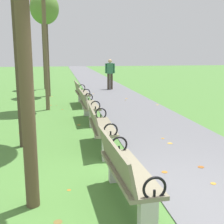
{
  "coord_description": "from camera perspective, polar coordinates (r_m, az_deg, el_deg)",
  "views": [
    {
      "loc": [
        -1.3,
        -3.46,
        1.99
      ],
      "look_at": [
        -0.05,
        3.53,
        0.55
      ],
      "focal_mm": 47.14,
      "sensor_mm": 36.0,
      "label": 1
    }
  ],
  "objects": [
    {
      "name": "ground_plane",
      "position": [
        4.2,
        9.61,
        -17.02
      ],
      "size": [
        80.0,
        80.0,
        0.0
      ],
      "primitive_type": "plane",
      "color": "#4C7F38"
    },
    {
      "name": "paved_walkway",
      "position": [
        21.7,
        -3.37,
        6.23
      ],
      "size": [
        2.5,
        44.0,
        0.02
      ],
      "primitive_type": "cube",
      "color": "slate",
      "rests_on": "ground"
    },
    {
      "name": "park_bench_1",
      "position": [
        3.89,
        2.53,
        -11.32
      ],
      "size": [
        0.55,
        1.62,
        0.9
      ],
      "color": "gray",
      "rests_on": "ground"
    },
    {
      "name": "park_bench_2",
      "position": [
        6.14,
        -2.38,
        -2.72
      ],
      "size": [
        0.5,
        1.61,
        0.9
      ],
      "color": "gray",
      "rests_on": "ground"
    },
    {
      "name": "park_bench_3",
      "position": [
        8.63,
        -4.69,
        1.39
      ],
      "size": [
        0.5,
        1.61,
        0.9
      ],
      "color": "gray",
      "rests_on": "ground"
    },
    {
      "name": "park_bench_4",
      "position": [
        11.25,
        -6.0,
        3.72
      ],
      "size": [
        0.52,
        1.61,
        0.9
      ],
      "color": "gray",
      "rests_on": "ground"
    },
    {
      "name": "tree_4",
      "position": [
        13.9,
        -12.93,
        18.35
      ],
      "size": [
        1.25,
        1.25,
        4.57
      ],
      "color": "#4C3D2D",
      "rests_on": "ground"
    },
    {
      "name": "tree_5",
      "position": [
        16.86,
        -13.48,
        19.59
      ],
      "size": [
        1.18,
        1.18,
        5.19
      ],
      "color": "#4C3D2D",
      "rests_on": "ground"
    },
    {
      "name": "pedestrian_walking",
      "position": [
        15.97,
        -0.39,
        7.67
      ],
      "size": [
        0.53,
        0.26,
        1.62
      ],
      "color": "#3D3328",
      "rests_on": "paved_walkway"
    },
    {
      "name": "scattered_leaves",
      "position": [
        8.28,
        0.13,
        -2.33
      ],
      "size": [
        4.8,
        12.7,
        0.02
      ],
      "color": "#93511E",
      "rests_on": "ground"
    }
  ]
}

